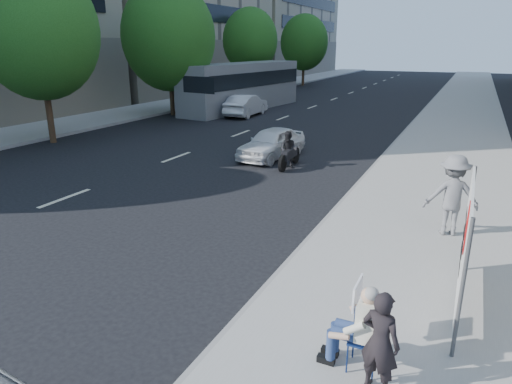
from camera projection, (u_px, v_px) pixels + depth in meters
The scene contains 15 objects.
ground at pixel (213, 267), 9.80m from camera, with size 160.00×160.00×0.00m, color black.
near_sidewalk at pixel (458, 129), 25.36m from camera, with size 5.00×120.00×0.15m, color gray.
far_sidewalk at pixel (155, 108), 33.78m from camera, with size 4.50×120.00×0.15m, color gray.
tree_far_b at pixel (38, 31), 20.66m from camera, with size 5.40×5.40×8.24m.
tree_far_c at pixel (169, 37), 29.30m from camera, with size 6.00×6.00×8.47m.
tree_far_d at pixel (250, 40), 39.67m from camera, with size 4.80×4.80×7.65m.
tree_far_e at pixel (304, 42), 51.74m from camera, with size 5.40×5.40×7.89m.
seated_protester at pixel (358, 321), 6.35m from camera, with size 0.83×1.12×1.31m.
jogger at pixel (452, 195), 10.84m from camera, with size 1.27×0.73×1.97m, color slate.
pedestrian_woman at pixel (380, 342), 5.89m from camera, with size 0.53×0.35×1.46m, color black.
protest_banner at pixel (465, 241), 7.66m from camera, with size 0.08×3.06×2.20m.
white_sedan_near at pixel (272, 143), 19.01m from camera, with size 1.51×3.75×1.28m, color white.
white_sedan_mid at pixel (246, 105), 30.29m from camera, with size 1.49×4.27×1.41m, color #BEBEBE.
motorcycle at pixel (289, 152), 17.47m from camera, with size 0.71×2.04×1.42m.
bus at pixel (243, 87), 33.22m from camera, with size 4.03×12.31×3.30m.
Camera 1 is at (4.60, -7.59, 4.55)m, focal length 32.00 mm.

